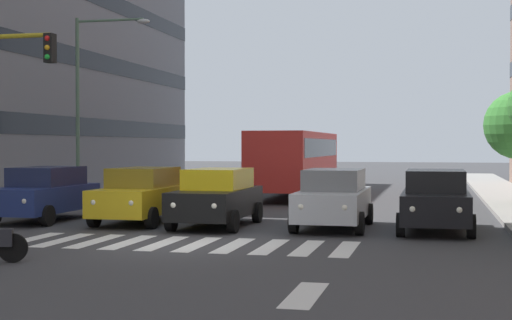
{
  "coord_description": "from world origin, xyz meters",
  "views": [
    {
      "loc": [
        -6.06,
        17.48,
        2.43
      ],
      "look_at": [
        -1.04,
        -3.64,
        1.99
      ],
      "focal_mm": 52.89,
      "sensor_mm": 36.0,
      "label": 1
    }
  ],
  "objects_px": {
    "car_2": "(217,197)",
    "car_3": "(142,195)",
    "car_4": "(45,193)",
    "street_lamp_left": "(512,67)",
    "car_0": "(436,200)",
    "bus_behind_traffic": "(296,157)",
    "car_1": "(334,198)",
    "street_lamp_right": "(89,88)"
  },
  "relations": [
    {
      "from": "car_0",
      "to": "car_4",
      "type": "relative_size",
      "value": 1.0
    },
    {
      "from": "car_4",
      "to": "street_lamp_left",
      "type": "height_order",
      "value": "street_lamp_left"
    },
    {
      "from": "car_1",
      "to": "street_lamp_right",
      "type": "distance_m",
      "value": 14.15
    },
    {
      "from": "car_1",
      "to": "bus_behind_traffic",
      "type": "bearing_deg",
      "value": -74.84
    },
    {
      "from": "street_lamp_left",
      "to": "street_lamp_right",
      "type": "relative_size",
      "value": 1.01
    },
    {
      "from": "car_3",
      "to": "car_4",
      "type": "bearing_deg",
      "value": 1.39
    },
    {
      "from": "car_2",
      "to": "street_lamp_left",
      "type": "distance_m",
      "value": 9.68
    },
    {
      "from": "bus_behind_traffic",
      "to": "street_lamp_left",
      "type": "distance_m",
      "value": 13.9
    },
    {
      "from": "car_0",
      "to": "car_3",
      "type": "relative_size",
      "value": 1.0
    },
    {
      "from": "car_1",
      "to": "car_2",
      "type": "height_order",
      "value": "same"
    },
    {
      "from": "car_1",
      "to": "street_lamp_right",
      "type": "height_order",
      "value": "street_lamp_right"
    },
    {
      "from": "car_1",
      "to": "car_4",
      "type": "bearing_deg",
      "value": -0.45
    },
    {
      "from": "car_2",
      "to": "bus_behind_traffic",
      "type": "xyz_separation_m",
      "value": [
        -0.0,
        -12.99,
        0.97
      ]
    },
    {
      "from": "car_1",
      "to": "car_2",
      "type": "distance_m",
      "value": 3.45
    },
    {
      "from": "street_lamp_right",
      "to": "street_lamp_left",
      "type": "bearing_deg",
      "value": 161.81
    },
    {
      "from": "car_2",
      "to": "car_4",
      "type": "distance_m",
      "value": 5.84
    },
    {
      "from": "car_3",
      "to": "car_4",
      "type": "distance_m",
      "value": 3.28
    },
    {
      "from": "car_1",
      "to": "street_lamp_right",
      "type": "xyz_separation_m",
      "value": [
        11.33,
        -7.51,
        3.94
      ]
    },
    {
      "from": "car_1",
      "to": "bus_behind_traffic",
      "type": "height_order",
      "value": "bus_behind_traffic"
    },
    {
      "from": "car_0",
      "to": "car_4",
      "type": "bearing_deg",
      "value": -0.68
    },
    {
      "from": "car_2",
      "to": "car_3",
      "type": "bearing_deg",
      "value": -9.94
    },
    {
      "from": "car_3",
      "to": "car_2",
      "type": "bearing_deg",
      "value": 170.06
    },
    {
      "from": "street_lamp_left",
      "to": "car_0",
      "type": "bearing_deg",
      "value": 44.64
    },
    {
      "from": "car_0",
      "to": "street_lamp_right",
      "type": "xyz_separation_m",
      "value": [
        14.21,
        -7.59,
        3.94
      ]
    },
    {
      "from": "car_1",
      "to": "bus_behind_traffic",
      "type": "xyz_separation_m",
      "value": [
        3.44,
        -12.7,
        0.97
      ]
    },
    {
      "from": "street_lamp_left",
      "to": "car_2",
      "type": "bearing_deg",
      "value": 15.78
    },
    {
      "from": "car_0",
      "to": "bus_behind_traffic",
      "type": "distance_m",
      "value": 14.28
    },
    {
      "from": "bus_behind_traffic",
      "to": "street_lamp_left",
      "type": "xyz_separation_m",
      "value": [
        -8.54,
        10.58,
        2.9
      ]
    },
    {
      "from": "bus_behind_traffic",
      "to": "car_2",
      "type": "bearing_deg",
      "value": 90.0
    },
    {
      "from": "car_3",
      "to": "car_4",
      "type": "xyz_separation_m",
      "value": [
        3.28,
        0.08,
        0.0
      ]
    },
    {
      "from": "car_0",
      "to": "car_3",
      "type": "bearing_deg",
      "value": -1.44
    },
    {
      "from": "car_4",
      "to": "bus_behind_traffic",
      "type": "bearing_deg",
      "value": -114.8
    },
    {
      "from": "car_1",
      "to": "street_lamp_left",
      "type": "xyz_separation_m",
      "value": [
        -5.1,
        -2.12,
        3.88
      ]
    },
    {
      "from": "car_0",
      "to": "car_1",
      "type": "bearing_deg",
      "value": -1.42
    },
    {
      "from": "car_1",
      "to": "street_lamp_left",
      "type": "relative_size",
      "value": 0.58
    },
    {
      "from": "car_0",
      "to": "street_lamp_right",
      "type": "height_order",
      "value": "street_lamp_right"
    },
    {
      "from": "car_1",
      "to": "car_3",
      "type": "height_order",
      "value": "same"
    },
    {
      "from": "bus_behind_traffic",
      "to": "car_4",
      "type": "bearing_deg",
      "value": 65.2
    },
    {
      "from": "car_2",
      "to": "car_3",
      "type": "height_order",
      "value": "same"
    },
    {
      "from": "car_2",
      "to": "car_1",
      "type": "bearing_deg",
      "value": -175.09
    },
    {
      "from": "car_1",
      "to": "car_3",
      "type": "xyz_separation_m",
      "value": [
        6.0,
        -0.15,
        0.0
      ]
    },
    {
      "from": "car_0",
      "to": "street_lamp_left",
      "type": "relative_size",
      "value": 0.58
    }
  ]
}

